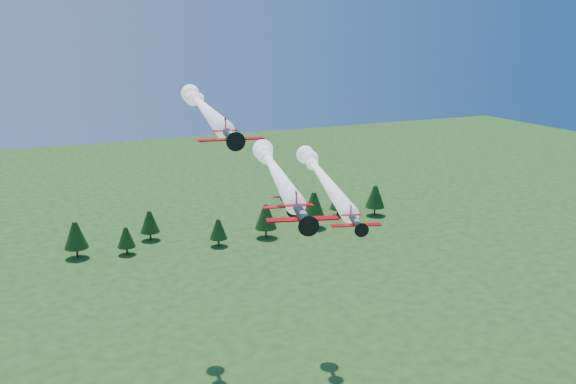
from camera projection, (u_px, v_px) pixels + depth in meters
name	position (u px, v px, depth m)	size (l,w,h in m)	color
plane_lead	(273.00, 167.00, 99.55)	(17.91, 46.76, 3.70)	black
plane_left	(203.00, 106.00, 111.38)	(16.31, 57.99, 3.70)	black
plane_right	(321.00, 174.00, 113.53)	(19.96, 49.84, 3.70)	black
plane_slot	(288.00, 203.00, 90.94)	(7.35, 8.08, 2.57)	black
treeline	(200.00, 222.00, 196.23)	(169.99, 19.96, 11.96)	#382314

